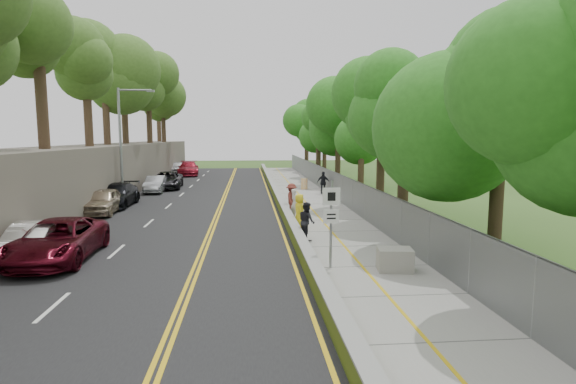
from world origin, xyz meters
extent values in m
plane|color=#33511E|center=(0.00, 0.00, 0.00)|extent=(140.00, 140.00, 0.00)
cube|color=black|center=(-5.40, 15.00, 0.02)|extent=(11.20, 66.00, 0.04)
cube|color=gray|center=(2.55, 15.00, 0.03)|extent=(4.20, 66.00, 0.05)
cube|color=#A8E324|center=(0.25, 15.00, 0.30)|extent=(0.42, 66.00, 0.60)
cube|color=#595147|center=(-13.50, 15.00, 2.00)|extent=(5.00, 66.00, 4.00)
cube|color=slate|center=(4.65, 15.00, 1.00)|extent=(0.04, 66.00, 2.00)
cylinder|color=gray|center=(-10.70, 14.00, 4.00)|extent=(0.18, 0.18, 8.00)
cylinder|color=gray|center=(-9.60, 14.00, 7.85)|extent=(2.30, 0.13, 0.13)
cube|color=gray|center=(-8.52, 14.00, 7.80)|extent=(0.50, 0.22, 0.14)
cylinder|color=gray|center=(1.05, -3.00, 1.60)|extent=(0.09, 0.09, 3.10)
cube|color=white|center=(1.05, -3.03, 2.60)|extent=(0.62, 0.04, 0.62)
cube|color=white|center=(1.05, -3.03, 1.90)|extent=(0.56, 0.04, 0.50)
cylinder|color=orange|center=(3.05, 20.67, 0.53)|extent=(0.59, 0.59, 0.96)
cube|color=gray|center=(3.20, -3.56, 0.44)|extent=(1.29, 1.04, 0.78)
imported|color=white|center=(-9.95, -1.04, 0.74)|extent=(1.73, 4.33, 1.40)
imported|color=#4E0A16|center=(-9.00, -1.13, 0.80)|extent=(2.69, 5.56, 1.53)
imported|color=black|center=(-10.60, 12.13, 0.80)|extent=(2.21, 5.29, 1.53)
imported|color=tan|center=(-10.60, 9.34, 0.80)|extent=(1.88, 4.50, 1.52)
imported|color=#A1A4A8|center=(-9.56, 19.66, 0.72)|extent=(1.57, 4.20, 1.37)
imported|color=black|center=(-9.10, 22.42, 0.79)|extent=(2.83, 5.55, 1.50)
imported|color=maroon|center=(-9.00, 36.00, 0.88)|extent=(2.86, 5.97, 1.68)
imported|color=white|center=(-10.60, 38.05, 0.81)|extent=(2.10, 4.65, 1.55)
imported|color=yellow|center=(0.75, 4.21, 0.91)|extent=(0.55, 0.84, 1.71)
imported|color=silver|center=(0.75, 6.60, 0.90)|extent=(0.47, 0.66, 1.70)
imported|color=black|center=(0.75, 1.26, 0.91)|extent=(0.86, 0.99, 1.73)
imported|color=maroon|center=(0.75, 8.35, 0.96)|extent=(0.85, 1.27, 1.82)
imported|color=black|center=(4.20, 17.36, 0.96)|extent=(1.15, 0.78, 1.82)
camera|label=1|loc=(-1.82, -18.32, 4.68)|focal=28.00mm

